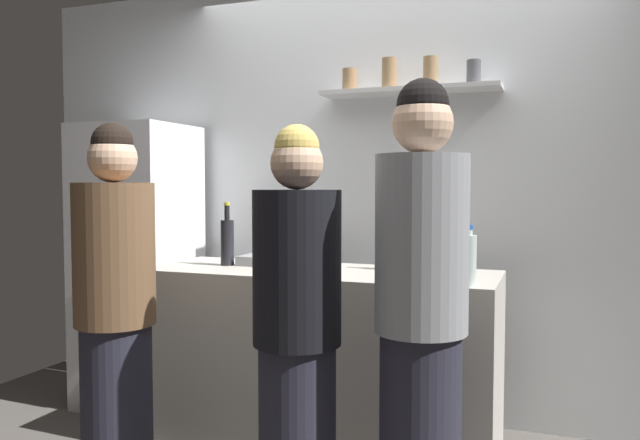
{
  "coord_description": "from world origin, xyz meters",
  "views": [
    {
      "loc": [
        0.87,
        -2.36,
        1.35
      ],
      "look_at": [
        -0.21,
        0.54,
        1.18
      ],
      "focal_mm": 35.13,
      "sensor_mm": 36.0,
      "label": 1
    }
  ],
  "objects_px": {
    "wine_bottle_dark_glass": "(227,241)",
    "water_bottle_plastic": "(467,258)",
    "utensil_holder": "(316,257)",
    "baking_pan": "(274,260)",
    "wine_bottle_amber_glass": "(405,245)",
    "person_grey_hoodie": "(421,319)",
    "refrigerator": "(138,265)",
    "person_blonde": "(297,336)",
    "person_brown_jacket": "(115,316)"
  },
  "relations": [
    {
      "from": "wine_bottle_dark_glass",
      "to": "water_bottle_plastic",
      "type": "bearing_deg",
      "value": -10.93
    },
    {
      "from": "utensil_holder",
      "to": "baking_pan",
      "type": "bearing_deg",
      "value": 164.68
    },
    {
      "from": "baking_pan",
      "to": "utensil_holder",
      "type": "relative_size",
      "value": 1.53
    },
    {
      "from": "wine_bottle_amber_glass",
      "to": "person_grey_hoodie",
      "type": "height_order",
      "value": "person_grey_hoodie"
    },
    {
      "from": "utensil_holder",
      "to": "water_bottle_plastic",
      "type": "relative_size",
      "value": 0.87
    },
    {
      "from": "wine_bottle_dark_glass",
      "to": "wine_bottle_amber_glass",
      "type": "bearing_deg",
      "value": 8.2
    },
    {
      "from": "refrigerator",
      "to": "baking_pan",
      "type": "bearing_deg",
      "value": -11.12
    },
    {
      "from": "baking_pan",
      "to": "person_blonde",
      "type": "height_order",
      "value": "person_blonde"
    },
    {
      "from": "refrigerator",
      "to": "water_bottle_plastic",
      "type": "distance_m",
      "value": 2.15
    },
    {
      "from": "utensil_holder",
      "to": "person_grey_hoodie",
      "type": "xyz_separation_m",
      "value": [
        0.67,
        -0.69,
        -0.13
      ]
    },
    {
      "from": "water_bottle_plastic",
      "to": "person_blonde",
      "type": "relative_size",
      "value": 0.16
    },
    {
      "from": "water_bottle_plastic",
      "to": "person_brown_jacket",
      "type": "distance_m",
      "value": 1.51
    },
    {
      "from": "utensil_holder",
      "to": "person_grey_hoodie",
      "type": "distance_m",
      "value": 0.97
    },
    {
      "from": "utensil_holder",
      "to": "wine_bottle_dark_glass",
      "type": "relative_size",
      "value": 0.67
    },
    {
      "from": "person_grey_hoodie",
      "to": "wine_bottle_amber_glass",
      "type": "bearing_deg",
      "value": -119.56
    },
    {
      "from": "wine_bottle_dark_glass",
      "to": "person_blonde",
      "type": "xyz_separation_m",
      "value": [
        0.7,
        -0.72,
        -0.28
      ]
    },
    {
      "from": "wine_bottle_amber_glass",
      "to": "baking_pan",
      "type": "bearing_deg",
      "value": -177.47
    },
    {
      "from": "wine_bottle_amber_glass",
      "to": "wine_bottle_dark_glass",
      "type": "xyz_separation_m",
      "value": [
        -0.92,
        -0.13,
        0.0
      ]
    },
    {
      "from": "person_grey_hoodie",
      "to": "person_blonde",
      "type": "height_order",
      "value": "person_grey_hoodie"
    },
    {
      "from": "wine_bottle_dark_glass",
      "to": "person_brown_jacket",
      "type": "relative_size",
      "value": 0.21
    },
    {
      "from": "water_bottle_plastic",
      "to": "person_brown_jacket",
      "type": "bearing_deg",
      "value": -160.81
    },
    {
      "from": "wine_bottle_dark_glass",
      "to": "person_brown_jacket",
      "type": "height_order",
      "value": "person_brown_jacket"
    },
    {
      "from": "person_brown_jacket",
      "to": "person_grey_hoodie",
      "type": "bearing_deg",
      "value": 66.68
    },
    {
      "from": "utensil_holder",
      "to": "person_grey_hoodie",
      "type": "height_order",
      "value": "person_grey_hoodie"
    },
    {
      "from": "wine_bottle_amber_glass",
      "to": "person_blonde",
      "type": "relative_size",
      "value": 0.21
    },
    {
      "from": "wine_bottle_dark_glass",
      "to": "utensil_holder",
      "type": "bearing_deg",
      "value": 3.35
    },
    {
      "from": "baking_pan",
      "to": "person_grey_hoodie",
      "type": "height_order",
      "value": "person_grey_hoodie"
    },
    {
      "from": "refrigerator",
      "to": "water_bottle_plastic",
      "type": "bearing_deg",
      "value": -14.86
    },
    {
      "from": "refrigerator",
      "to": "utensil_holder",
      "type": "height_order",
      "value": "refrigerator"
    },
    {
      "from": "wine_bottle_amber_glass",
      "to": "water_bottle_plastic",
      "type": "relative_size",
      "value": 1.28
    },
    {
      "from": "baking_pan",
      "to": "person_grey_hoodie",
      "type": "bearing_deg",
      "value": -39.09
    },
    {
      "from": "wine_bottle_amber_glass",
      "to": "water_bottle_plastic",
      "type": "height_order",
      "value": "wine_bottle_amber_glass"
    },
    {
      "from": "wine_bottle_amber_glass",
      "to": "person_grey_hoodie",
      "type": "bearing_deg",
      "value": -73.04
    },
    {
      "from": "refrigerator",
      "to": "wine_bottle_amber_glass",
      "type": "xyz_separation_m",
      "value": [
        1.71,
        -0.17,
        0.2
      ]
    },
    {
      "from": "wine_bottle_dark_glass",
      "to": "water_bottle_plastic",
      "type": "relative_size",
      "value": 1.3
    },
    {
      "from": "refrigerator",
      "to": "person_grey_hoodie",
      "type": "height_order",
      "value": "person_grey_hoodie"
    },
    {
      "from": "wine_bottle_dark_glass",
      "to": "water_bottle_plastic",
      "type": "xyz_separation_m",
      "value": [
        1.27,
        -0.25,
        -0.01
      ]
    },
    {
      "from": "refrigerator",
      "to": "person_blonde",
      "type": "relative_size",
      "value": 1.09
    },
    {
      "from": "wine_bottle_amber_glass",
      "to": "person_grey_hoodie",
      "type": "distance_m",
      "value": 0.85
    },
    {
      "from": "wine_bottle_amber_glass",
      "to": "person_blonde",
      "type": "xyz_separation_m",
      "value": [
        -0.22,
        -0.85,
        -0.28
      ]
    },
    {
      "from": "wine_bottle_amber_glass",
      "to": "person_brown_jacket",
      "type": "relative_size",
      "value": 0.2
    },
    {
      "from": "baking_pan",
      "to": "wine_bottle_amber_glass",
      "type": "distance_m",
      "value": 0.7
    },
    {
      "from": "person_grey_hoodie",
      "to": "person_blonde",
      "type": "relative_size",
      "value": 1.1
    },
    {
      "from": "baking_pan",
      "to": "utensil_holder",
      "type": "distance_m",
      "value": 0.28
    },
    {
      "from": "person_brown_jacket",
      "to": "person_blonde",
      "type": "xyz_separation_m",
      "value": [
        0.83,
        0.02,
        -0.02
      ]
    },
    {
      "from": "wine_bottle_amber_glass",
      "to": "wine_bottle_dark_glass",
      "type": "bearing_deg",
      "value": -171.8
    },
    {
      "from": "baking_pan",
      "to": "water_bottle_plastic",
      "type": "bearing_deg",
      "value": -18.37
    },
    {
      "from": "water_bottle_plastic",
      "to": "wine_bottle_dark_glass",
      "type": "bearing_deg",
      "value": 169.07
    },
    {
      "from": "wine_bottle_amber_glass",
      "to": "person_brown_jacket",
      "type": "xyz_separation_m",
      "value": [
        -1.06,
        -0.87,
        -0.26
      ]
    },
    {
      "from": "utensil_holder",
      "to": "person_blonde",
      "type": "distance_m",
      "value": 0.8
    }
  ]
}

